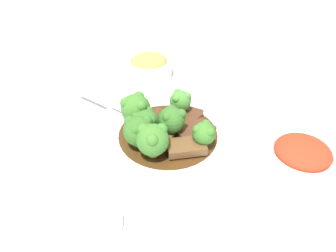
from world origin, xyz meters
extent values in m
plane|color=silver|center=(0.00, 0.00, 0.00)|extent=(4.00, 4.00, 0.00)
cylinder|color=white|center=(0.00, 0.00, 0.01)|extent=(0.29, 0.29, 0.01)
torus|color=white|center=(0.00, 0.00, 0.01)|extent=(0.29, 0.29, 0.01)
cylinder|color=#4C2D14|center=(0.00, 0.00, 0.01)|extent=(0.18, 0.18, 0.00)
cube|color=brown|center=(0.01, -0.03, 0.03)|extent=(0.06, 0.05, 0.01)
cube|color=brown|center=(0.06, -0.01, 0.03)|extent=(0.07, 0.08, 0.01)
cube|color=#56331E|center=(-0.04, 0.00, 0.02)|extent=(0.03, 0.06, 0.01)
cube|color=#56331E|center=(0.04, 0.03, 0.03)|extent=(0.04, 0.07, 0.01)
cube|color=#56331E|center=(0.00, 0.05, 0.02)|extent=(0.06, 0.08, 0.01)
cylinder|color=#7FA84C|center=(-0.06, -0.03, 0.03)|extent=(0.02, 0.02, 0.02)
sphere|color=#427F2D|center=(-0.06, -0.03, 0.06)|extent=(0.05, 0.05, 0.05)
sphere|color=#427F2D|center=(-0.04, -0.03, 0.07)|extent=(0.02, 0.02, 0.02)
sphere|color=#427F2D|center=(-0.07, -0.01, 0.07)|extent=(0.02, 0.02, 0.02)
sphere|color=#427F2D|center=(-0.07, -0.04, 0.07)|extent=(0.02, 0.02, 0.02)
cylinder|color=#8EB756|center=(0.01, 0.00, 0.03)|extent=(0.02, 0.02, 0.02)
sphere|color=#387028|center=(0.01, 0.00, 0.05)|extent=(0.05, 0.05, 0.05)
sphere|color=#387028|center=(0.02, 0.01, 0.07)|extent=(0.02, 0.02, 0.02)
sphere|color=#387028|center=(0.00, 0.01, 0.07)|extent=(0.02, 0.02, 0.02)
sphere|color=#387028|center=(0.01, -0.01, 0.07)|extent=(0.02, 0.02, 0.02)
cylinder|color=#8EB756|center=(0.03, -0.06, 0.03)|extent=(0.02, 0.02, 0.01)
sphere|color=#427F2D|center=(0.03, -0.06, 0.05)|extent=(0.05, 0.05, 0.05)
sphere|color=#427F2D|center=(0.03, -0.04, 0.07)|extent=(0.02, 0.02, 0.02)
sphere|color=#427F2D|center=(0.01, -0.06, 0.07)|extent=(0.02, 0.02, 0.02)
sphere|color=#427F2D|center=(0.04, -0.07, 0.07)|extent=(0.02, 0.02, 0.02)
cylinder|color=#8EB756|center=(-0.02, -0.03, 0.02)|extent=(0.02, 0.02, 0.01)
sphere|color=#387028|center=(-0.02, -0.03, 0.05)|extent=(0.05, 0.05, 0.05)
sphere|color=#387028|center=(-0.03, -0.02, 0.06)|extent=(0.02, 0.02, 0.02)
sphere|color=#387028|center=(-0.03, -0.05, 0.06)|extent=(0.02, 0.02, 0.02)
sphere|color=#387028|center=(-0.01, -0.03, 0.06)|extent=(0.02, 0.02, 0.02)
cylinder|color=#8EB756|center=(-0.03, 0.06, 0.03)|extent=(0.01, 0.01, 0.01)
sphere|color=#4C8E38|center=(-0.03, 0.06, 0.05)|extent=(0.04, 0.04, 0.04)
sphere|color=#4C8E38|center=(-0.04, 0.06, 0.06)|extent=(0.02, 0.02, 0.02)
sphere|color=#4C8E38|center=(-0.03, 0.04, 0.06)|extent=(0.02, 0.02, 0.02)
sphere|color=#4C8E38|center=(-0.02, 0.07, 0.06)|extent=(0.02, 0.02, 0.02)
cylinder|color=#7FA84C|center=(-0.01, -0.06, 0.02)|extent=(0.02, 0.02, 0.01)
sphere|color=#387028|center=(-0.01, -0.06, 0.05)|extent=(0.05, 0.05, 0.05)
sphere|color=#387028|center=(-0.02, -0.07, 0.06)|extent=(0.02, 0.02, 0.02)
sphere|color=#387028|center=(0.00, -0.07, 0.06)|extent=(0.02, 0.02, 0.02)
sphere|color=#387028|center=(-0.01, -0.04, 0.06)|extent=(0.02, 0.02, 0.02)
cylinder|color=#8EB756|center=(0.07, 0.02, 0.02)|extent=(0.01, 0.01, 0.01)
sphere|color=#427F2D|center=(0.07, 0.02, 0.05)|extent=(0.04, 0.04, 0.04)
sphere|color=#427F2D|center=(0.06, 0.01, 0.06)|extent=(0.02, 0.02, 0.02)
sphere|color=#427F2D|center=(0.08, 0.02, 0.06)|extent=(0.02, 0.02, 0.02)
sphere|color=#427F2D|center=(0.06, 0.03, 0.06)|extent=(0.02, 0.02, 0.02)
ellipsoid|color=silver|center=(-0.07, -0.02, 0.03)|extent=(0.08, 0.06, 0.01)
cylinder|color=silver|center=(-0.17, -0.04, 0.02)|extent=(0.13, 0.04, 0.01)
cylinder|color=white|center=(0.20, 0.11, 0.00)|extent=(0.06, 0.06, 0.01)
cylinder|color=white|center=(0.20, 0.11, 0.02)|extent=(0.11, 0.11, 0.04)
torus|color=white|center=(0.20, 0.11, 0.04)|extent=(0.11, 0.11, 0.01)
ellipsoid|color=red|center=(0.20, 0.11, 0.05)|extent=(0.09, 0.09, 0.03)
cylinder|color=white|center=(-0.21, 0.13, 0.00)|extent=(0.06, 0.06, 0.01)
cylinder|color=white|center=(-0.21, 0.13, 0.02)|extent=(0.11, 0.11, 0.04)
torus|color=white|center=(-0.21, 0.13, 0.04)|extent=(0.11, 0.11, 0.01)
ellipsoid|color=tan|center=(-0.21, 0.13, 0.04)|extent=(0.09, 0.09, 0.03)
cylinder|color=white|center=(0.07, -0.20, 0.01)|extent=(0.07, 0.07, 0.01)
torus|color=white|center=(0.07, -0.20, 0.01)|extent=(0.07, 0.07, 0.01)
camera|label=1|loc=(0.34, -0.31, 0.41)|focal=35.00mm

